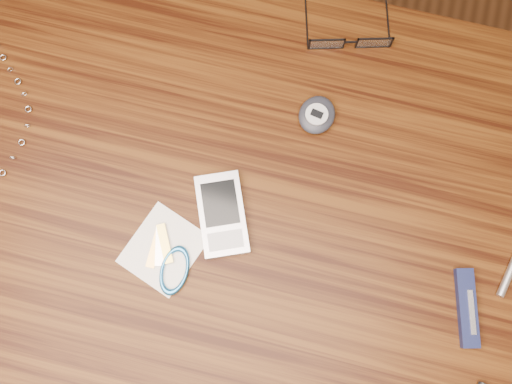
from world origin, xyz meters
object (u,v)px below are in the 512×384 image
desk (206,217)px  pocket_knife (467,308)px  notepad_keys (169,260)px  pda_phone (222,214)px  pedometer (317,115)px  eyeglasses (350,39)px

desk → pocket_knife: 0.39m
notepad_keys → pocket_knife: bearing=4.9°
pda_phone → pocket_knife: pda_phone is taller
pedometer → pda_phone: bearing=-119.0°
desk → pedometer: size_ratio=15.67×
pedometer → pocket_knife: size_ratio=0.63×
eyeglasses → pedometer: bearing=-99.6°
desk → pda_phone: pda_phone is taller
eyeglasses → pocket_knife: (0.22, -0.33, -0.01)m
eyeglasses → pedometer: (-0.02, -0.12, -0.00)m
desk → pocket_knife: size_ratio=9.86×
pda_phone → pocket_knife: 0.33m
pda_phone → pedometer: 0.19m
desk → eyeglasses: (0.14, 0.28, 0.11)m
desk → eyeglasses: bearing=62.3°
notepad_keys → pocket_knife: size_ratio=1.17×
pda_phone → pocket_knife: (0.33, -0.04, -0.00)m
pda_phone → notepad_keys: (-0.05, -0.07, -0.00)m
pedometer → pocket_knife: 0.32m
notepad_keys → pocket_knife: (0.38, 0.03, 0.00)m
pda_phone → pocket_knife: size_ratio=1.22×
desk → pda_phone: (0.03, -0.01, 0.11)m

